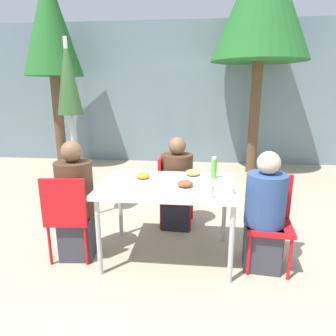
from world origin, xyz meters
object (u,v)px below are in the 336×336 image
object	(u,v)px
person_far	(177,186)
person_left	(76,204)
chair_right	(269,214)
chair_far	(171,185)
bottle	(214,168)
salad_bowl	(225,190)
chair_left	(68,212)
drinking_cup	(210,192)
closed_umbrella	(69,92)
person_right	(264,215)
tree_behind_right	(50,26)

from	to	relation	value
person_far	person_left	bearing A→B (deg)	-47.43
chair_right	chair_far	bearing A→B (deg)	-31.39
person_far	bottle	xyz separation A→B (m)	(0.40, -0.46, 0.36)
chair_right	salad_bowl	world-z (taller)	chair_right
chair_left	drinking_cup	bearing A→B (deg)	-13.23
bottle	chair_right	bearing A→B (deg)	-25.01
person_left	closed_umbrella	size ratio (longest dim) A/B	0.53
person_right	tree_behind_right	world-z (taller)	tree_behind_right
bottle	tree_behind_right	world-z (taller)	tree_behind_right
drinking_cup	salad_bowl	distance (m)	0.19
chair_right	chair_far	world-z (taller)	same
person_right	closed_umbrella	size ratio (longest dim) A/B	0.51
closed_umbrella	bottle	bearing A→B (deg)	-17.88
person_left	person_far	size ratio (longest dim) A/B	1.06
chair_right	drinking_cup	distance (m)	0.72
chair_right	bottle	world-z (taller)	bottle
closed_umbrella	salad_bowl	distance (m)	2.13
chair_far	salad_bowl	world-z (taller)	chair_far
person_left	tree_behind_right	xyz separation A→B (m)	(-1.68, 3.28, 2.22)
person_left	chair_far	xyz separation A→B (m)	(0.84, 0.81, -0.05)
chair_far	drinking_cup	bearing A→B (deg)	24.24
chair_left	person_left	size ratio (longest dim) A/B	0.74
person_left	person_far	world-z (taller)	person_left
salad_bowl	closed_umbrella	bearing A→B (deg)	150.79
chair_left	person_far	bearing A→B (deg)	36.15
chair_left	drinking_cup	size ratio (longest dim) A/B	7.91
person_far	salad_bowl	size ratio (longest dim) A/B	6.29
chair_far	person_right	bearing A→B (deg)	51.19
bottle	salad_bowl	size ratio (longest dim) A/B	1.25
person_far	bottle	distance (m)	0.70
chair_left	person_right	bearing A→B (deg)	-2.88
person_left	chair_left	bearing A→B (deg)	-121.86
bottle	tree_behind_right	bearing A→B (deg)	135.10
person_left	chair_right	distance (m)	1.82
person_left	bottle	size ratio (longest dim) A/B	5.33
person_right	chair_far	bearing A→B (deg)	-35.78
chair_right	bottle	size ratio (longest dim) A/B	3.93
person_right	person_far	world-z (taller)	person_right
person_far	chair_far	bearing A→B (deg)	-121.86
chair_far	salad_bowl	bearing A→B (deg)	33.06
person_far	drinking_cup	distance (m)	1.12
chair_far	drinking_cup	world-z (taller)	drinking_cup
chair_right	chair_far	xyz separation A→B (m)	(-0.98, 0.75, 0.00)
person_right	person_far	bearing A→B (deg)	-36.36
person_left	tree_behind_right	distance (m)	4.30
bottle	person_right	bearing A→B (deg)	-34.76
drinking_cup	tree_behind_right	world-z (taller)	tree_behind_right
person_right	drinking_cup	bearing A→B (deg)	33.02
chair_left	person_right	size ratio (longest dim) A/B	0.78
chair_left	person_right	xyz separation A→B (m)	(1.80, 0.07, 0.02)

